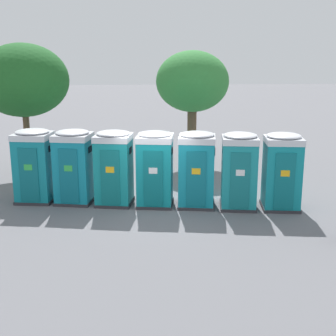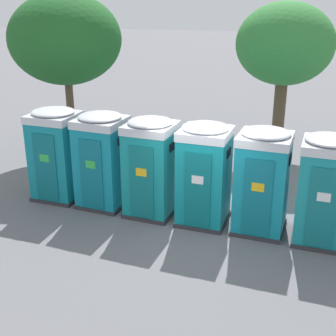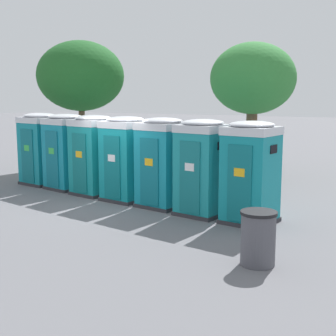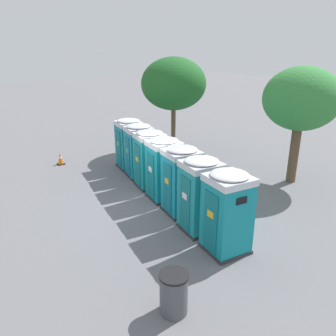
{
  "view_description": "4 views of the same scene",
  "coord_description": "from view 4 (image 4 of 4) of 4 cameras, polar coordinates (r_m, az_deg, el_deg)",
  "views": [
    {
      "loc": [
        -0.43,
        -14.78,
        5.09
      ],
      "look_at": [
        0.5,
        0.39,
        1.29
      ],
      "focal_mm": 50.0,
      "sensor_mm": 36.0,
      "label": 1
    },
    {
      "loc": [
        1.27,
        -10.1,
        5.45
      ],
      "look_at": [
        -0.87,
        0.6,
        1.29
      ],
      "focal_mm": 50.0,
      "sensor_mm": 36.0,
      "label": 2
    },
    {
      "loc": [
        8.02,
        -11.07,
        3.14
      ],
      "look_at": [
        1.66,
        0.21,
        1.13
      ],
      "focal_mm": 50.0,
      "sensor_mm": 36.0,
      "label": 3
    },
    {
      "loc": [
        10.23,
        -6.52,
        5.73
      ],
      "look_at": [
        0.38,
        0.4,
        1.4
      ],
      "focal_mm": 35.0,
      "sensor_mm": 36.0,
      "label": 4
    }
  ],
  "objects": [
    {
      "name": "traffic_cone",
      "position": [
        18.3,
        -18.23,
        1.54
      ],
      "size": [
        0.36,
        0.36,
        0.64
      ],
      "color": "black",
      "rests_on": "ground"
    },
    {
      "name": "portapotty_5",
      "position": [
        10.8,
        5.64,
        -4.62
      ],
      "size": [
        1.33,
        1.35,
        2.54
      ],
      "color": "#2D2D33",
      "rests_on": "ground"
    },
    {
      "name": "street_tree_1",
      "position": [
        19.02,
        0.98,
        14.42
      ],
      "size": [
        3.67,
        3.67,
        5.44
      ],
      "color": "brown",
      "rests_on": "ground"
    },
    {
      "name": "street_tree_0",
      "position": [
        15.35,
        22.19,
        10.96
      ],
      "size": [
        3.25,
        3.25,
        5.15
      ],
      "color": "brown",
      "rests_on": "ground"
    },
    {
      "name": "portapotty_4",
      "position": [
        11.94,
        2.34,
        -2.1
      ],
      "size": [
        1.38,
        1.37,
        2.54
      ],
      "color": "#2D2D33",
      "rests_on": "ground"
    },
    {
      "name": "portapotty_0",
      "position": [
        16.8,
        -6.77,
        4.3
      ],
      "size": [
        1.39,
        1.36,
        2.54
      ],
      "color": "#2D2D33",
      "rests_on": "ground"
    },
    {
      "name": "portapotty_1",
      "position": [
        15.54,
        -5.07,
        3.07
      ],
      "size": [
        1.41,
        1.4,
        2.54
      ],
      "color": "#2D2D33",
      "rests_on": "ground"
    },
    {
      "name": "ground_plane",
      "position": [
        13.41,
        -2.36,
        -5.52
      ],
      "size": [
        120.0,
        120.0,
        0.0
      ],
      "primitive_type": "plane",
      "color": "slate"
    },
    {
      "name": "portapotty_2",
      "position": [
        14.28,
        -3.19,
        1.61
      ],
      "size": [
        1.37,
        1.38,
        2.54
      ],
      "color": "#2D2D33",
      "rests_on": "ground"
    },
    {
      "name": "trash_can",
      "position": [
        7.98,
        1.01,
        -20.96
      ],
      "size": [
        0.69,
        0.69,
        1.03
      ],
      "color": "#4C4C54",
      "rests_on": "ground"
    },
    {
      "name": "portapotty_6",
      "position": [
        9.8,
        10.22,
        -7.54
      ],
      "size": [
        1.34,
        1.33,
        2.54
      ],
      "color": "#2D2D33",
      "rests_on": "ground"
    },
    {
      "name": "portapotty_3",
      "position": [
        13.08,
        -0.75,
        -0.09
      ],
      "size": [
        1.35,
        1.35,
        2.54
      ],
      "color": "#2D2D33",
      "rests_on": "ground"
    }
  ]
}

